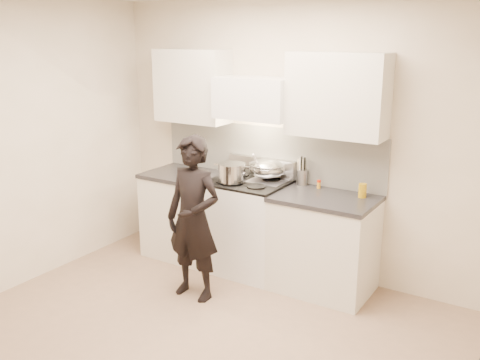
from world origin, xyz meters
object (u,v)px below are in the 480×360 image
at_px(wok, 267,168).
at_px(utensil_crock, 302,176).
at_px(stove, 248,226).
at_px(counter_right, 324,243).
at_px(person, 193,219).

bearing_deg(wok, utensil_crock, 16.86).
xyz_separation_m(stove, wok, (0.14, 0.14, 0.59)).
xyz_separation_m(stove, counter_right, (0.83, 0.00, -0.01)).
relative_size(wok, person, 0.31).
bearing_deg(counter_right, person, -141.67).
relative_size(counter_right, utensil_crock, 3.29).
relative_size(utensil_crock, person, 0.19).
height_order(stove, utensil_crock, utensil_crock).
bearing_deg(person, utensil_crock, 59.64).
bearing_deg(stove, counter_right, 0.00).
height_order(stove, counter_right, stove).
relative_size(stove, person, 0.64).
distance_m(stove, person, 0.81).
xyz_separation_m(wok, utensil_crock, (0.33, 0.10, -0.05)).
distance_m(stove, wok, 0.62).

